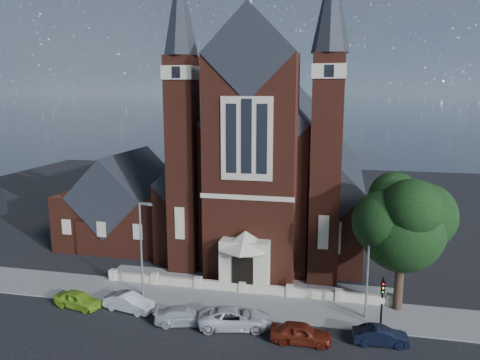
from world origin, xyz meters
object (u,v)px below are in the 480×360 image
Objects in this scene: car_silver_b at (184,316)px; street_tree at (404,226)px; street_lamp_left at (142,244)px; church at (273,168)px; parish_hall at (128,206)px; street_lamp_right at (369,261)px; car_navy at (381,336)px; car_dark_red at (301,333)px; traffic_signal at (382,297)px; car_lime_van at (78,299)px; car_silver_a at (129,302)px; car_white_suv at (235,318)px.

street_tree is at bearing -84.50° from car_silver_b.
church is at bearing 67.34° from street_lamp_left.
parish_hall is 1.51× the size of street_lamp_right.
parish_hall is 3.25× the size of car_navy.
church is 25.24m from car_dark_red.
car_lime_van is (-23.18, -1.44, -1.91)m from traffic_signal.
street_lamp_right is at bearing 7.70° from car_navy.
car_lime_van is at bearing 84.03° from car_dark_red.
church is 4.31× the size of street_lamp_left.
street_lamp_right reaches higher than car_silver_a.
church reaches higher than street_tree.
church is 6.55× the size of car_white_suv.
parish_hall is 3.05× the size of traffic_signal.
street_lamp_left is at bearing 70.34° from car_dark_red.
parish_hall is 28.61m from car_dark_red.
car_navy is (0.77, -3.56, -3.98)m from street_lamp_right.
parish_hall is 29.62m from street_lamp_right.
car_dark_red is at bearing -135.06° from street_lamp_right.
street_lamp_left and street_lamp_right have the same top height.
street_tree is at bearing 64.05° from traffic_signal.
street_lamp_right is at bearing -28.22° from parish_hall.
street_tree is 11.27m from car_dark_red.
car_lime_van is at bearing 84.13° from car_navy.
street_tree reaches higher than street_lamp_right.
car_white_suv reaches higher than car_silver_b.
car_lime_van is 4.22m from car_silver_a.
car_white_suv is 1.42× the size of car_navy.
car_white_suv is (16.70, -17.43, -3.27)m from parish_hall.
car_white_suv is (3.78, 0.31, 0.11)m from car_silver_b.
street_tree is at bearing -49.64° from car_dark_red.
parish_hall is 18.75m from car_silver_a.
car_silver_b is 8.69m from car_dark_red.
street_lamp_right reaches higher than car_lime_van.
car_navy is at bearing -10.73° from street_lamp_left.
street_lamp_right is at bearing -71.16° from car_silver_a.
parish_hall is 1.14× the size of street_tree.
street_lamp_left reaches higher than car_silver_b.
parish_hall is 31.27m from street_tree.
car_dark_red is (17.75, -1.50, 0.05)m from car_lime_van.
parish_hall reaches higher than street_lamp_right.
street_lamp_right is at bearing 0.00° from street_lamp_left.
car_white_suv is (8.61, -3.43, -3.86)m from street_lamp_left.
traffic_signal is 0.92× the size of car_silver_b.
street_lamp_right is 2.06× the size of car_lime_van.
car_white_suv is at bearing 76.30° from car_dark_red.
car_dark_red is (13.48, -4.51, -3.88)m from street_lamp_left.
street_lamp_left is 6.54m from car_lime_van.
street_lamp_right reaches higher than car_silver_b.
car_silver_b is (-3.08, -22.69, -7.56)m from church.
parish_hall is 3.11× the size of car_lime_van.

